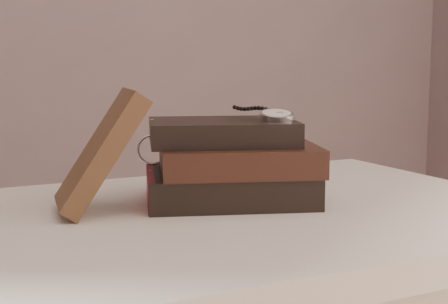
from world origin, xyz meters
name	(u,v)px	position (x,y,z in m)	size (l,w,h in m)	color
table	(191,278)	(0.00, 0.35, 0.66)	(1.00, 0.60, 0.75)	silver
book_stack	(231,164)	(0.08, 0.39, 0.81)	(0.28, 0.24, 0.12)	black
journal	(101,152)	(-0.11, 0.41, 0.83)	(0.03, 0.11, 0.18)	#3C2617
pocket_watch	(274,115)	(0.14, 0.36, 0.88)	(0.06, 0.16, 0.02)	silver
eyeglasses	(169,149)	(0.03, 0.50, 0.82)	(0.13, 0.14, 0.05)	silver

